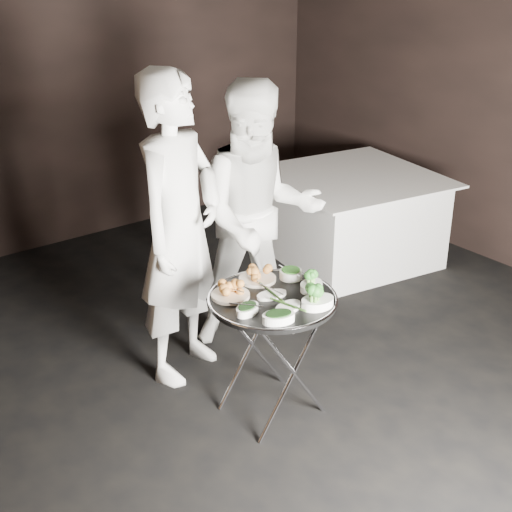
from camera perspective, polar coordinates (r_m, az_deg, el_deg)
floor at (r=4.08m, az=2.75°, el=-15.38°), size 6.00×7.00×0.05m
wall_back at (r=6.33m, az=-18.59°, el=13.34°), size 6.00×0.05×3.00m
tray_stand at (r=4.10m, az=1.29°, el=-7.55°), size 0.50×0.42×0.74m
serving_tray at (r=3.94m, az=1.34°, el=-3.47°), size 0.72×0.72×0.04m
potato_plate_a at (r=3.93m, az=-2.06°, el=-2.83°), size 0.21×0.21×0.08m
potato_plate_b at (r=4.11m, az=0.12°, el=-1.53°), size 0.21×0.21×0.08m
greens_bowl at (r=4.14m, az=2.80°, el=-1.34°), size 0.13×0.13×0.08m
asparagus_plate_a at (r=3.94m, az=1.26°, el=-3.05°), size 0.19×0.13×0.04m
asparagus_plate_b at (r=3.81m, az=2.57°, el=-4.04°), size 0.21×0.15×0.04m
spinach_bowl_a at (r=3.76m, az=-0.70°, el=-4.21°), size 0.17×0.14×0.06m
spinach_bowl_b at (r=3.68m, az=1.82°, el=-4.83°), size 0.20×0.16×0.07m
broccoli_bowl_a at (r=4.02m, az=4.46°, el=-2.31°), size 0.19×0.17×0.07m
broccoli_bowl_b at (r=3.84m, az=4.95°, el=-3.58°), size 0.20×0.16×0.08m
serving_utensils at (r=3.97m, az=0.91°, el=-2.29°), size 0.58×0.41×0.01m
waiter_left at (r=4.29m, az=-6.13°, el=2.06°), size 0.83×0.71×1.92m
waiter_right at (r=4.65m, az=0.27°, el=3.14°), size 1.07×0.97×1.79m
dining_table at (r=6.14m, az=7.65°, el=3.10°), size 1.31×1.31×0.75m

